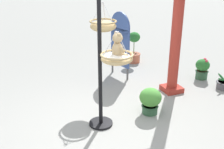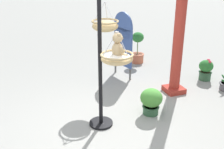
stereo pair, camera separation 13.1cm
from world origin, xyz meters
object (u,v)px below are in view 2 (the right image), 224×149
Objects in this scene: greenhouse_pillar_right at (178,40)px; display_sign_board at (123,40)px; teddy_bear at (118,47)px; potted_plant_bushy_green at (137,49)px; potted_plant_flowering_red at (206,69)px; potted_plant_fern_front at (151,100)px; display_pole_central at (100,86)px; hanging_basket_left_high at (105,25)px; hanging_basket_with_teddy at (117,58)px.

greenhouse_pillar_right is 1.54m from display_sign_board.
potted_plant_bushy_green is (-3.04, 1.82, -1.09)m from teddy_bear.
potted_plant_fern_front is at bearing -63.23° from potted_plant_flowering_red.
potted_plant_bushy_green is at bearing 160.07° from potted_plant_fern_front.
greenhouse_pillar_right reaches higher than teddy_bear.
hanging_basket_left_high is at bearing 157.11° from display_pole_central.
hanging_basket_left_high is at bearing -107.51° from greenhouse_pillar_right.
hanging_basket_with_teddy is at bearing -77.62° from potted_plant_fern_front.
hanging_basket_left_high reaches higher than display_sign_board.
potted_plant_fern_front is 3.05m from potted_plant_bushy_green.
hanging_basket_with_teddy is 1.98m from greenhouse_pillar_right.
greenhouse_pillar_right is 4.87× the size of potted_plant_fern_front.
hanging_basket_left_high is at bearing -43.13° from potted_plant_bushy_green.
potted_plant_fern_front is at bearing -19.93° from potted_plant_bushy_green.
display_sign_board is at bearing -44.21° from potted_plant_bushy_green.
display_pole_central is 2.71× the size of potted_plant_bushy_green.
teddy_bear is at bearing -77.28° from potted_plant_fern_front.
display_sign_board is (-0.84, 0.76, -0.59)m from hanging_basket_left_high.
potted_plant_flowering_red is (-1.24, 2.91, -1.04)m from hanging_basket_with_teddy.
potted_plant_fern_front is at bearing 91.38° from display_pole_central.
hanging_basket_with_teddy reaches higher than teddy_bear.
hanging_basket_left_high is 1.83m from potted_plant_fern_front.
potted_plant_flowering_red is 2.23m from display_sign_board.
display_pole_central is 0.96× the size of greenhouse_pillar_right.
display_sign_board is at bearing 173.73° from potted_plant_fern_front.
display_sign_board reaches higher than potted_plant_fern_front.
potted_plant_bushy_green is at bearing 148.87° from hanging_basket_with_teddy.
hanging_basket_left_high reaches higher than potted_plant_fern_front.
greenhouse_pillar_right reaches higher than display_pole_central.
teddy_bear is at bearing -9.96° from hanging_basket_left_high.
greenhouse_pillar_right is at bearing -72.60° from potted_plant_flowering_red.
hanging_basket_left_high is 2.58m from potted_plant_bushy_green.
teddy_bear is at bearing -66.76° from potted_plant_flowering_red.
potted_plant_fern_front is at bearing 24.39° from hanging_basket_left_high.
display_pole_central reaches higher than teddy_bear.
potted_plant_flowering_red is 2.10m from potted_plant_bushy_green.
potted_plant_flowering_red reaches higher than potted_plant_fern_front.
potted_plant_fern_front is (-0.18, 0.80, -1.03)m from hanging_basket_with_teddy.
display_sign_board reaches higher than potted_plant_flowering_red.
hanging_basket_with_teddy is 3.33m from potted_plant_flowering_red.
hanging_basket_with_teddy reaches higher than potted_plant_fern_front.
potted_plant_bushy_green is (-2.16, 0.07, -0.83)m from greenhouse_pillar_right.
greenhouse_pillar_right reaches higher than potted_plant_fern_front.
display_pole_central is at bearing -35.82° from potted_plant_bushy_green.
display_sign_board is at bearing 137.97° from hanging_basket_left_high.
potted_plant_fern_front is (-0.03, 1.05, -0.48)m from display_pole_central.
teddy_bear is at bearing -63.22° from greenhouse_pillar_right.
greenhouse_pillar_right is 1.54× the size of display_sign_board.
potted_plant_flowering_red is at bearing 109.03° from display_pole_central.
hanging_basket_with_teddy is at bearing 59.04° from display_pole_central.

